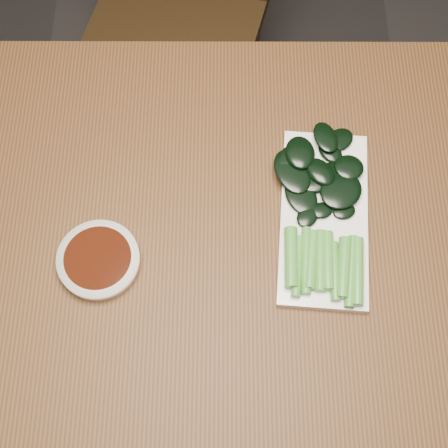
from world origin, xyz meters
TOP-DOWN VIEW (x-y plane):
  - ground at (0.00, 0.00)m, footprint 6.00×6.00m
  - table at (0.00, 0.00)m, footprint 1.40×0.80m
  - chair_far at (-0.10, 0.73)m, footprint 0.49×0.49m
  - sauce_bowl at (-0.17, -0.02)m, footprint 0.12×0.12m
  - serving_plate at (0.17, 0.06)m, footprint 0.16×0.30m
  - gai_lan at (0.16, 0.05)m, footprint 0.16×0.31m

SIDE VIEW (x-z plane):
  - ground at x=0.00m, z-range 0.00..0.00m
  - chair_far at x=-0.10m, z-range 0.04..0.93m
  - table at x=0.00m, z-range 0.30..1.05m
  - serving_plate at x=0.17m, z-range 0.75..0.76m
  - sauce_bowl at x=-0.17m, z-range 0.75..0.78m
  - gai_lan at x=0.16m, z-range 0.76..0.79m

